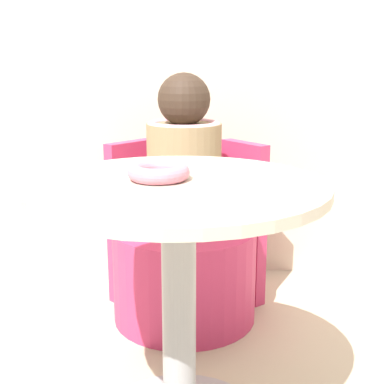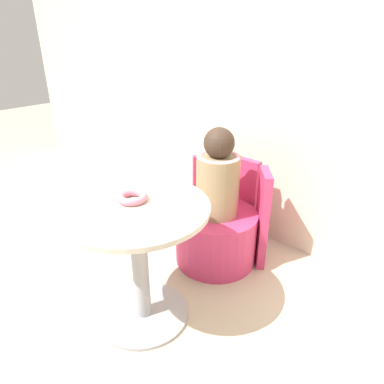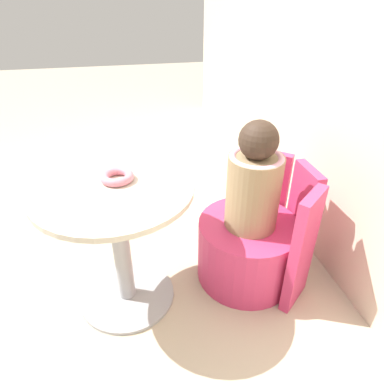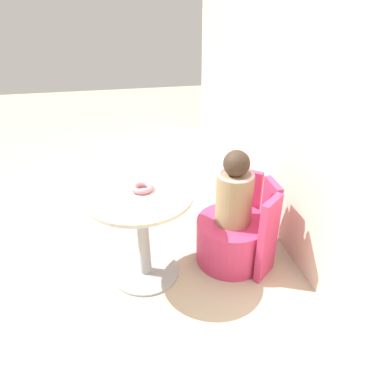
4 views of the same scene
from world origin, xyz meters
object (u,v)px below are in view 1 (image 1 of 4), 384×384
object	(u,v)px
tub_chair	(185,273)
child_figure	(184,160)
donut	(159,172)
round_table	(180,268)

from	to	relation	value
tub_chair	child_figure	distance (m)	0.42
child_figure	donut	size ratio (longest dim) A/B	3.76
donut	child_figure	bearing A→B (deg)	88.34
round_table	tub_chair	world-z (taller)	round_table
round_table	child_figure	bearing A→B (deg)	92.79
round_table	tub_chair	size ratio (longest dim) A/B	1.32
tub_chair	donut	bearing A→B (deg)	-91.66
child_figure	donut	bearing A→B (deg)	-91.66
tub_chair	donut	size ratio (longest dim) A/B	3.59
child_figure	donut	distance (m)	0.63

